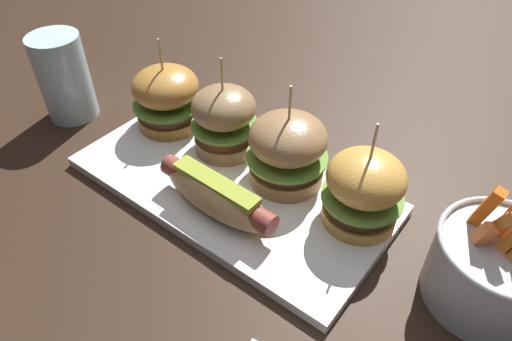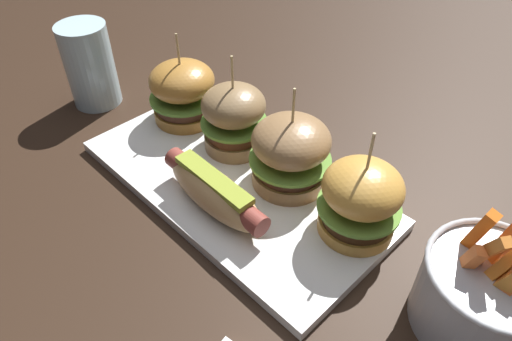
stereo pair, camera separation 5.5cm
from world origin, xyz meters
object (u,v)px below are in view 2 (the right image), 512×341
object	(u,v)px
platter_main	(234,182)
slider_center_left	(234,118)
water_glass	(90,65)
fries_bucket	(486,294)
slider_far_left	(183,91)
slider_center_right	(291,152)
hot_dog	(214,191)
slider_far_right	(360,199)

from	to	relation	value
platter_main	slider_center_left	world-z (taller)	slider_center_left
slider_center_left	water_glass	size ratio (longest dim) A/B	1.06
slider_center_left	platter_main	bearing A→B (deg)	-44.11
fries_bucket	water_glass	xyz separation A→B (m)	(-0.62, -0.06, 0.02)
slider_far_left	slider_center_right	world-z (taller)	slider_center_right
slider_center_left	water_glass	xyz separation A→B (m)	(-0.26, -0.07, 0.00)
slider_far_left	fries_bucket	world-z (taller)	slider_far_left
hot_dog	slider_far_left	xyz separation A→B (m)	(-0.18, 0.09, 0.02)
slider_center_right	slider_center_left	bearing A→B (deg)	179.86
fries_bucket	slider_far_left	bearing A→B (deg)	179.38
platter_main	water_glass	bearing A→B (deg)	-176.34
hot_dog	slider_far_right	world-z (taller)	slider_far_right
fries_bucket	hot_dog	bearing A→B (deg)	-163.28
slider_far_left	slider_far_right	xyz separation A→B (m)	(0.32, 0.00, 0.00)
platter_main	fries_bucket	xyz separation A→B (m)	(0.31, 0.04, 0.04)
hot_dog	fries_bucket	distance (m)	0.30
slider_far_left	hot_dog	bearing A→B (deg)	-27.81
slider_far_left	slider_far_right	bearing A→B (deg)	0.02
slider_center_right	water_glass	distance (m)	0.37
slider_center_right	platter_main	bearing A→B (deg)	-137.90
slider_far_right	water_glass	xyz separation A→B (m)	(-0.47, -0.06, 0.00)
slider_far_left	slider_center_right	size ratio (longest dim) A/B	0.98
water_glass	slider_far_right	bearing A→B (deg)	7.52
hot_dog	slider_far_left	distance (m)	0.20
platter_main	slider_center_right	xyz separation A→B (m)	(0.05, 0.05, 0.05)
hot_dog	fries_bucket	size ratio (longest dim) A/B	1.25
slider_far_left	water_glass	distance (m)	0.17
fries_bucket	water_glass	world-z (taller)	fries_bucket
platter_main	slider_center_left	xyz separation A→B (m)	(-0.05, 0.05, 0.05)
slider_center_left	fries_bucket	xyz separation A→B (m)	(0.36, -0.01, -0.02)
slider_far_left	slider_center_left	xyz separation A→B (m)	(0.10, 0.01, 0.00)
hot_dog	slider_center_left	xyz separation A→B (m)	(-0.07, 0.10, 0.02)
platter_main	slider_center_left	bearing A→B (deg)	135.89
slider_far_left	slider_center_left	distance (m)	0.10
hot_dog	platter_main	bearing A→B (deg)	113.29
hot_dog	water_glass	size ratio (longest dim) A/B	1.27
platter_main	hot_dog	xyz separation A→B (m)	(0.02, -0.05, 0.03)
slider_center_left	slider_center_right	xyz separation A→B (m)	(0.10, -0.00, -0.00)
platter_main	slider_far_left	world-z (taller)	slider_far_left
fries_bucket	water_glass	bearing A→B (deg)	-174.76
platter_main	fries_bucket	bearing A→B (deg)	6.80
hot_dog	water_glass	bearing A→B (deg)	174.76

